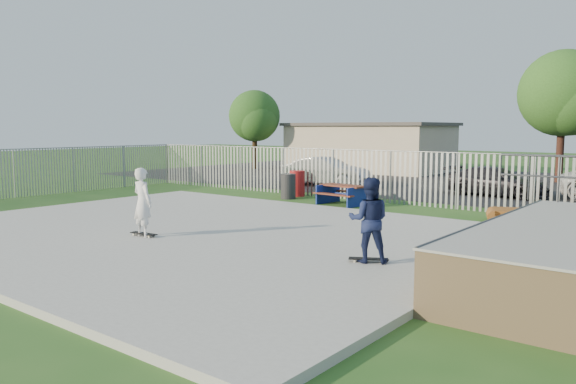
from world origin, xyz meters
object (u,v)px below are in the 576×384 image
Objects in this scene: tree_left at (255,116)px; skater_white at (143,202)px; car_silver at (326,172)px; car_dark at (496,182)px; skater_navy at (369,220)px; trash_bin_red at (297,183)px; tree_mid at (563,93)px; trash_bin_grey at (288,186)px; funbox at (531,217)px; picnic_table at (343,195)px.

tree_left reaches higher than skater_white.
car_silver is 1.02× the size of car_dark.
skater_navy is at bearing -43.74° from tree_left.
trash_bin_red is 8.37m from car_dark.
skater_white is (2.75, -10.00, 0.48)m from trash_bin_red.
car_silver reaches higher than trash_bin_red.
trash_bin_red is 0.16× the size of tree_mid.
car_dark is (6.37, 6.04, 0.12)m from trash_bin_grey.
skater_white is at bearing 168.85° from car_dark.
car_dark is 15.62m from skater_white.
skater_white reaches higher than funbox.
car_dark is (3.67, 6.16, 0.24)m from picnic_table.
funbox is 0.54× the size of car_silver.
skater_white is (-0.21, -8.97, 0.63)m from picnic_table.
tree_mid is at bearing -115.74° from skater_navy.
funbox is 1.35× the size of skater_navy.
trash_bin_red is at bearing -69.51° from skater_white.
car_dark is at bearing -99.22° from skater_white.
tree_left is at bearing 136.23° from trash_bin_grey.
tree_left reaches higher than picnic_table.
picnic_table is 0.46× the size of car_dark.
skater_navy reaches higher than car_silver.
trash_bin_red is 0.26× the size of car_dark.
skater_navy reaches higher than trash_bin_grey.
tree_mid reaches higher than funbox.
skater_navy is (-1.09, -7.73, 0.81)m from funbox.
skater_white reaches higher than picnic_table.
tree_left reaches higher than funbox.
trash_bin_red is 0.25× the size of car_silver.
tree_mid is at bearing 78.91° from funbox.
funbox is at bearing -127.27° from skater_navy.
tree_mid is at bearing 7.90° from tree_left.
car_dark is at bearing -91.63° from car_silver.
car_dark is (7.96, 0.99, -0.10)m from car_silver.
car_dark is (6.62, 5.13, 0.09)m from trash_bin_red.
car_dark reaches higher than trash_bin_red.
picnic_table is 6.74m from funbox.
tree_left is at bearing 76.66° from car_dark.
funbox is 24.70m from tree_left.
trash_bin_red reaches higher than funbox.
car_silver is 2.48× the size of skater_white.
picnic_table is 1.11× the size of skater_white.
tree_mid is (4.29, 14.25, 4.25)m from picnic_table.
skater_white is at bearing -74.65° from trash_bin_red.
tree_mid reaches higher than car_dark.
trash_bin_grey is at bearing -69.48° from skater_white.
tree_mid is 22.45m from skater_navy.
trash_bin_grey is at bearing -176.21° from picnic_table.
car_silver is 2.48× the size of skater_navy.
tree_mid reaches higher than picnic_table.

